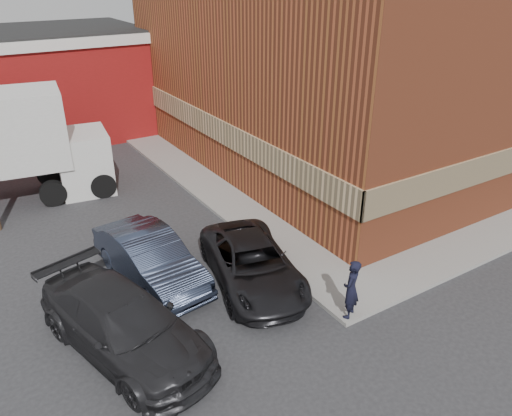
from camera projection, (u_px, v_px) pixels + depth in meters
ground at (318, 288)px, 14.74m from camera, size 90.00×90.00×0.00m
brick_building at (345, 56)px, 23.58m from camera, size 14.25×18.25×9.36m
sidewalk_south at (501, 233)px, 17.62m from camera, size 16.00×1.80×0.12m
sidewalk_west at (200, 181)px, 21.84m from camera, size 1.80×18.00×0.12m
man at (351, 289)px, 13.04m from camera, size 0.74×0.66×1.69m
sedan at (150, 258)px, 14.77m from camera, size 2.18×4.83×1.54m
suv_a at (252, 264)px, 14.69m from camera, size 3.32×5.25×1.35m
suv_b at (124, 324)px, 12.07m from camera, size 3.52×5.77×1.56m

